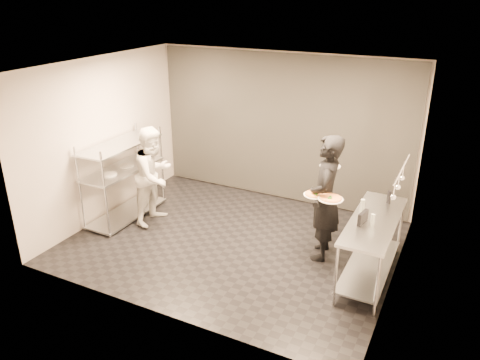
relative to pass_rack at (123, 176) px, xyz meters
The scene contains 13 objects.
room_shell 2.53m from the pass_rack, 28.77° to the left, with size 5.00×4.00×2.80m.
pass_rack is the anchor object (origin of this frame).
prep_counter 4.33m from the pass_rack, ahead, with size 0.60×1.80×0.92m.
utensil_rail 4.64m from the pass_rack, ahead, with size 0.07×1.20×0.31m.
waiter 3.57m from the pass_rack, ahead, with size 0.70×0.46×1.93m, color black.
chef 0.61m from the pass_rack, ahead, with size 0.83×0.65×1.71m, color white.
pizza_plate_near 3.46m from the pass_rack, ahead, with size 0.32×0.32×0.05m.
pizza_plate_far 3.71m from the pass_rack, ahead, with size 0.36×0.36×0.05m.
salad_plate 3.61m from the pass_rack, ahead, with size 0.31×0.31×0.07m.
pos_monitor 4.22m from the pass_rack, ahead, with size 0.05×0.24×0.17m, color black.
bottle_green 4.15m from the pass_rack, ahead, with size 0.06×0.06×0.22m, color #95A397.
bottle_clear 4.35m from the pass_rack, ahead, with size 0.05×0.05×0.18m, color #95A397.
bottle_dark 4.45m from the pass_rack, ahead, with size 0.06×0.06×0.20m, color black.
Camera 1 is at (3.07, -5.88, 3.84)m, focal length 35.00 mm.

